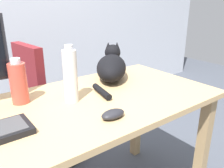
# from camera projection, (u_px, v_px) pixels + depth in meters

# --- Properties ---
(desk) EXTENTS (1.52, 0.71, 0.75)m
(desk) POSITION_uv_depth(u_px,v_px,m) (74.00, 124.00, 1.14)
(desk) COLOR tan
(desk) RESTS_ON ground_plane
(office_chair) EXTENTS (0.48, 0.48, 0.94)m
(office_chair) POSITION_uv_depth(u_px,v_px,m) (51.00, 110.00, 1.82)
(office_chair) COLOR black
(office_chair) RESTS_ON ground_plane
(cat) EXTENTS (0.42, 0.49, 0.20)m
(cat) POSITION_uv_depth(u_px,v_px,m) (111.00, 66.00, 1.46)
(cat) COLOR black
(cat) RESTS_ON desk
(computer_mouse) EXTENTS (0.11, 0.06, 0.04)m
(computer_mouse) POSITION_uv_depth(u_px,v_px,m) (113.00, 114.00, 0.97)
(computer_mouse) COLOR #232328
(computer_mouse) RESTS_ON desk
(water_bottle) EXTENTS (0.07, 0.07, 0.28)m
(water_bottle) POSITION_uv_depth(u_px,v_px,m) (70.00, 76.00, 1.10)
(water_bottle) COLOR silver
(water_bottle) RESTS_ON desk
(spray_bottle) EXTENTS (0.08, 0.08, 0.22)m
(spray_bottle) POSITION_uv_depth(u_px,v_px,m) (18.00, 83.00, 1.09)
(spray_bottle) COLOR #D84C3D
(spray_bottle) RESTS_ON desk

